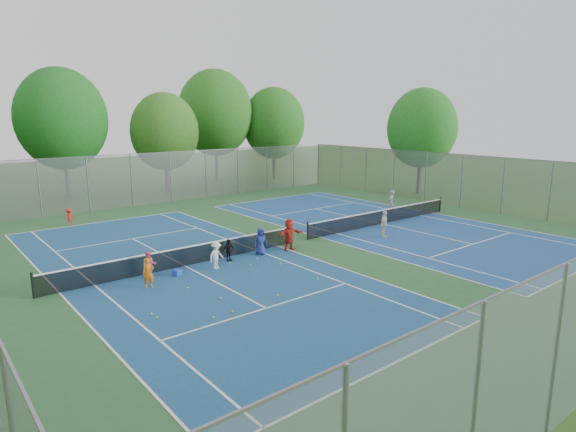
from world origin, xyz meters
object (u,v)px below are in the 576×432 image
(net_right, at_px, (382,217))
(ball_crate, at_px, (177,273))
(net_left, at_px, (184,257))
(ball_hopper, at_px, (221,247))
(instructor, at_px, (391,203))

(net_right, relative_size, ball_crate, 40.08)
(net_right, bearing_deg, net_left, 180.00)
(net_left, xyz_separation_m, ball_crate, (-0.87, -0.99, -0.32))
(ball_hopper, bearing_deg, net_right, -4.88)
(net_right, height_order, ball_crate, net_right)
(net_right, distance_m, instructor, 3.01)
(net_left, bearing_deg, ball_hopper, 21.07)
(ball_crate, height_order, ball_hopper, ball_hopper)
(ball_crate, xyz_separation_m, ball_hopper, (3.41, 1.97, 0.14))
(ball_hopper, distance_m, instructor, 14.09)
(net_right, height_order, instructor, instructor)
(ball_crate, bearing_deg, instructor, 7.94)
(ball_crate, height_order, instructor, instructor)
(instructor, bearing_deg, net_left, -19.96)
(instructor, bearing_deg, ball_hopper, -23.03)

